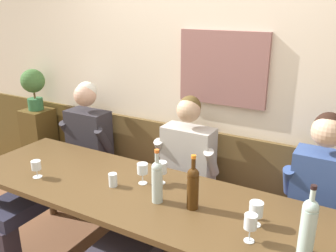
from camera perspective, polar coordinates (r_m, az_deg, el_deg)
The scene contains 18 objects.
room_wall_back at distance 3.03m, azimuth 5.32°, elevation 8.30°, with size 6.80×0.12×2.80m.
wood_wainscot_panel at distance 3.29m, azimuth 4.39°, elevation -8.11°, with size 6.80×0.03×0.93m, color brown.
wall_bench at distance 3.21m, azimuth 2.66°, elevation -12.51°, with size 2.97×0.42×0.94m.
dining_table at distance 2.51m, azimuth -4.40°, elevation -11.65°, with size 2.67×0.81×0.75m.
person_center_right_seat at distance 3.36m, azimuth -16.01°, elevation -5.23°, with size 0.51×1.25×1.27m.
person_center_left_seat at distance 2.76m, azimuth -0.19°, elevation -10.39°, with size 0.52×1.24×1.27m.
person_right_seat at distance 2.50m, azimuth 21.40°, elevation -14.36°, with size 0.47×1.25×1.28m.
wine_bottle_clear_water at distance 2.28m, azimuth -1.73°, elevation -8.53°, with size 0.07×0.07×0.36m.
wine_bottle_amber_mid at distance 2.21m, azimuth 3.95°, elevation -9.50°, with size 0.07×0.07×0.35m.
wine_bottle_green_tall at distance 1.95m, azimuth 21.26°, elevation -14.45°, with size 0.08×0.08×0.39m.
wine_glass_by_bottle at distance 2.14m, azimuth 13.73°, elevation -12.79°, with size 0.08×0.08×0.15m.
wine_glass_center_front at distance 2.77m, azimuth -20.09°, elevation -5.93°, with size 0.07×0.07×0.13m.
wine_glass_left_end at distance 2.51m, azimuth -1.06°, elevation -6.63°, with size 0.08×0.08×0.16m.
wine_glass_center_rear at distance 2.52m, azimuth -4.05°, elevation -6.80°, with size 0.08×0.08×0.15m.
wine_glass_near_bucket at distance 1.99m, azimuth 12.89°, elevation -14.69°, with size 0.07×0.07×0.16m.
water_tumbler_center at distance 2.53m, azimuth -8.69°, elevation -8.40°, with size 0.06×0.06×0.09m, color silver.
corner_pedestal at distance 4.19m, azimuth -19.40°, elevation -3.37°, with size 0.28×0.28×0.89m, color #523D19.
potted_plant at distance 3.99m, azimuth -20.50°, elevation 6.10°, with size 0.24×0.24×0.43m.
Camera 1 is at (1.23, -1.63, 1.95)m, focal length 38.62 mm.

